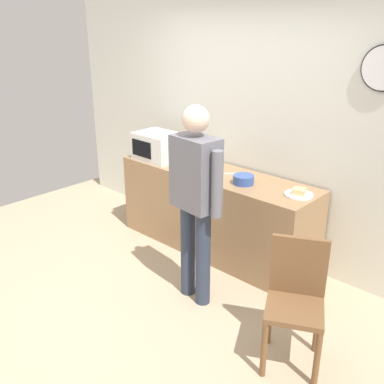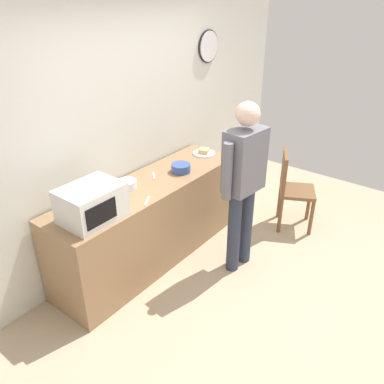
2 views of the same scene
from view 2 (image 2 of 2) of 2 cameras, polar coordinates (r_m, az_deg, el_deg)
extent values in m
plane|color=tan|center=(3.92, 9.41, -14.77)|extent=(6.00, 6.00, 0.00)
cube|color=silver|center=(4.09, -9.17, 8.57)|extent=(5.40, 0.10, 2.60)
cylinder|color=white|center=(4.83, 2.41, 20.40)|extent=(0.34, 0.03, 0.34)
cylinder|color=black|center=(4.83, 2.38, 20.40)|extent=(0.36, 0.02, 0.36)
cube|color=#93704C|center=(4.12, -6.05, -4.30)|extent=(2.24, 0.62, 0.89)
cube|color=silver|center=(3.34, -14.39, -1.59)|extent=(0.50, 0.38, 0.30)
cube|color=black|center=(3.17, -13.02, -3.08)|extent=(0.30, 0.01, 0.18)
cylinder|color=white|center=(4.58, 1.75, 5.64)|extent=(0.26, 0.26, 0.01)
cube|color=#D7B374|center=(4.57, 1.76, 6.01)|extent=(0.14, 0.14, 0.05)
cylinder|color=#33519E|center=(4.12, -1.62, 3.51)|extent=(0.20, 0.20, 0.09)
cylinder|color=white|center=(3.83, -9.43, 1.09)|extent=(0.19, 0.19, 0.08)
cube|color=silver|center=(3.59, -6.54, -1.29)|extent=(0.16, 0.10, 0.01)
cube|color=silver|center=(4.05, -5.59, 2.34)|extent=(0.13, 0.14, 0.01)
cylinder|color=#2B3548|center=(4.09, 7.86, -4.72)|extent=(0.13, 0.13, 0.89)
cylinder|color=#2B3548|center=(3.95, 6.11, -5.86)|extent=(0.13, 0.13, 0.89)
cube|color=slate|center=(3.67, 7.67, 4.55)|extent=(0.42, 0.28, 0.61)
cylinder|color=slate|center=(3.87, 9.89, 5.16)|extent=(0.09, 0.09, 0.55)
cylinder|color=slate|center=(3.50, 5.17, 2.94)|extent=(0.09, 0.09, 0.55)
sphere|color=beige|center=(3.52, 8.14, 11.18)|extent=(0.22, 0.22, 0.22)
cylinder|color=brown|center=(4.78, 16.94, -3.66)|extent=(0.04, 0.04, 0.45)
cylinder|color=brown|center=(5.09, 16.60, -1.58)|extent=(0.04, 0.04, 0.45)
cylinder|color=brown|center=(4.74, 12.69, -3.33)|extent=(0.04, 0.04, 0.45)
cylinder|color=brown|center=(5.05, 12.61, -1.26)|extent=(0.04, 0.04, 0.45)
cube|color=brown|center=(4.80, 15.06, 0.10)|extent=(0.54, 0.54, 0.04)
cube|color=brown|center=(4.67, 13.24, 2.94)|extent=(0.37, 0.22, 0.45)
camera|label=1|loc=(5.29, 49.28, 15.89)|focal=41.12mm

